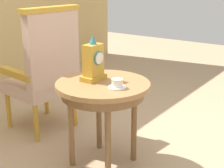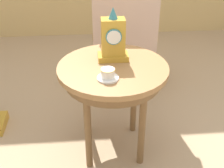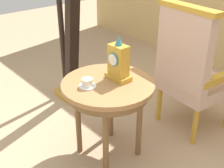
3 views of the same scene
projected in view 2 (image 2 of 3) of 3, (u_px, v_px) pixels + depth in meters
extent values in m
plane|color=tan|center=(121.00, 145.00, 2.15)|extent=(10.00, 10.00, 0.00)
cylinder|color=#9E7042|center=(113.00, 68.00, 1.82)|extent=(0.68, 0.68, 0.03)
cylinder|color=brown|center=(113.00, 76.00, 1.85)|extent=(0.60, 0.60, 0.07)
cylinder|color=brown|center=(134.00, 96.00, 2.14)|extent=(0.04, 0.04, 0.62)
cylinder|color=brown|center=(87.00, 98.00, 2.12)|extent=(0.04, 0.04, 0.62)
cylinder|color=brown|center=(88.00, 129.00, 1.83)|extent=(0.04, 0.04, 0.62)
cylinder|color=brown|center=(142.00, 126.00, 1.85)|extent=(0.04, 0.04, 0.62)
cylinder|color=white|center=(108.00, 78.00, 1.67)|extent=(0.12, 0.12, 0.01)
cylinder|color=white|center=(108.00, 73.00, 1.65)|extent=(0.08, 0.08, 0.05)
torus|color=gold|center=(108.00, 69.00, 1.64)|extent=(0.08, 0.08, 0.00)
cube|color=gold|center=(113.00, 57.00, 1.88)|extent=(0.19, 0.11, 0.04)
cube|color=gold|center=(113.00, 37.00, 1.81)|extent=(0.14, 0.09, 0.23)
cylinder|color=teal|center=(114.00, 37.00, 1.76)|extent=(0.10, 0.01, 0.10)
cylinder|color=white|center=(114.00, 37.00, 1.75)|extent=(0.08, 0.00, 0.08)
cone|color=teal|center=(113.00, 13.00, 1.73)|extent=(0.06, 0.06, 0.07)
cube|color=#CCA893|center=(125.00, 45.00, 2.69)|extent=(0.58, 0.58, 0.11)
cube|color=#CCA893|center=(126.00, 12.00, 2.31)|extent=(0.53, 0.15, 0.64)
cube|color=gold|center=(151.00, 28.00, 2.60)|extent=(0.12, 0.47, 0.06)
cube|color=gold|center=(99.00, 27.00, 2.62)|extent=(0.12, 0.47, 0.06)
cylinder|color=gold|center=(146.00, 58.00, 3.00)|extent=(0.04, 0.04, 0.35)
cylinder|color=gold|center=(102.00, 57.00, 3.01)|extent=(0.04, 0.04, 0.35)
cylinder|color=gold|center=(149.00, 79.00, 2.62)|extent=(0.04, 0.04, 0.35)
cylinder|color=gold|center=(99.00, 79.00, 2.63)|extent=(0.04, 0.04, 0.35)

